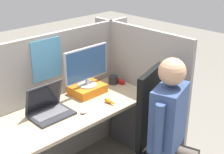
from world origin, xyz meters
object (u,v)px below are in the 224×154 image
office_chair (158,139)px  coffee_mug (113,80)px  person (172,127)px  monitor (87,66)px  stapler (119,81)px  paper_box (88,89)px  laptop (49,109)px  carrot_toy (111,102)px

office_chair → coffee_mug: bearing=73.1°
office_chair → person: bearing=-106.4°
monitor → stapler: size_ratio=3.44×
paper_box → coffee_mug: (0.34, -0.01, 0.00)m
coffee_mug → laptop: bearing=-174.5°
coffee_mug → paper_box: bearing=177.7°
carrot_toy → coffee_mug: (0.33, 0.31, 0.02)m
paper_box → monitor: size_ratio=0.63×
paper_box → person: bearing=-86.8°
monitor → stapler: monitor is taller
monitor → carrot_toy: bearing=-89.8°
paper_box → laptop: size_ratio=0.91×
paper_box → monitor: (0.00, 0.00, 0.24)m
stapler → paper_box: bearing=173.4°
carrot_toy → coffee_mug: size_ratio=1.50×
laptop → person: (0.55, -0.85, -0.04)m
stapler → person: (-0.33, -0.90, -0.01)m
monitor → stapler: (0.38, -0.05, -0.26)m
laptop → person: size_ratio=0.26×
office_chair → carrot_toy: bearing=102.1°
stapler → carrot_toy: (-0.38, -0.28, 0.00)m
office_chair → monitor: bearing=97.2°
paper_box → coffee_mug: size_ratio=3.35×
person → coffee_mug: size_ratio=14.16×
office_chair → coffee_mug: (0.24, 0.77, 0.23)m
paper_box → laptop: 0.51m
carrot_toy → stapler: bearing=36.3°
stapler → person: 0.96m
monitor → carrot_toy: (0.00, -0.33, -0.26)m
paper_box → stapler: bearing=-6.6°
stapler → office_chair: 0.82m
monitor → person: person is taller
person → coffee_mug: bearing=73.2°
monitor → office_chair: monitor is taller
office_chair → coffee_mug: office_chair is taller
coffee_mug → person: bearing=-106.8°
laptop → stapler: bearing=3.2°
laptop → monitor: bearing=10.9°
paper_box → monitor: monitor is taller
carrot_toy → laptop: bearing=155.1°
paper_box → office_chair: office_chair is taller
laptop → office_chair: office_chair is taller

